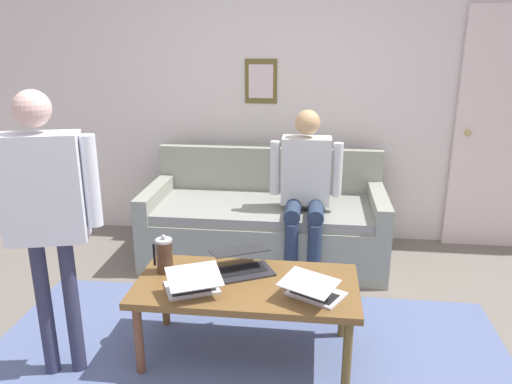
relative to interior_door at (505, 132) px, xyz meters
The scene contains 12 objects.
ground_plane 3.08m from the interior_door, 46.70° to the left, with size 7.68×7.68×0.00m, color slate.
area_rug 2.95m from the interior_door, 45.31° to the left, with size 3.11×1.71×0.01m, color slate.
back_wall 2.02m from the interior_door, ahead, with size 7.04×0.11×2.70m.
interior_door is the anchor object (origin of this frame).
couch 2.16m from the interior_door, 14.10° to the left, with size 1.94×0.90×0.88m.
coffee_table 2.76m from the interior_door, 43.82° to the left, with size 1.27×0.63×0.47m.
laptop_left 2.68m from the interior_door, 40.90° to the left, with size 0.43×0.41×0.13m.
laptop_center 3.04m from the interior_door, 41.94° to the left, with size 0.39×0.39×0.14m.
laptop_right 2.58m from the interior_door, 51.77° to the left, with size 0.39×0.39×0.13m.
french_press 3.06m from the interior_door, 36.21° to the left, with size 0.12×0.10×0.24m.
person_standing 3.64m from the interior_door, 36.11° to the left, with size 0.56×0.28×1.57m.
person_seated 1.83m from the interior_door, 23.68° to the left, with size 0.55×0.51×1.28m.
Camera 1 is at (-0.40, 2.31, 1.83)m, focal length 35.31 mm.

